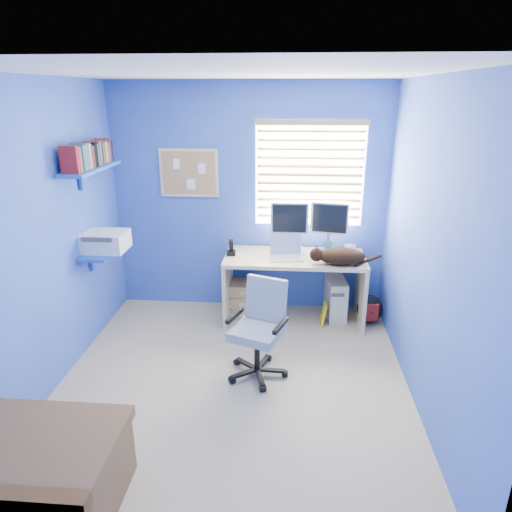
# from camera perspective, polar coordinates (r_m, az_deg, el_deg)

# --- Properties ---
(floor) EXTENTS (3.00, 3.20, 0.00)m
(floor) POSITION_cam_1_polar(r_m,az_deg,el_deg) (4.09, -2.91, -15.76)
(floor) COLOR tan
(floor) RESTS_ON ground
(ceiling) EXTENTS (3.00, 3.20, 0.00)m
(ceiling) POSITION_cam_1_polar(r_m,az_deg,el_deg) (3.33, -3.71, 21.93)
(ceiling) COLOR white
(ceiling) RESTS_ON wall_back
(wall_back) EXTENTS (3.00, 0.01, 2.50)m
(wall_back) POSITION_cam_1_polar(r_m,az_deg,el_deg) (5.04, -0.88, 6.91)
(wall_back) COLOR #3352B0
(wall_back) RESTS_ON ground
(wall_front) EXTENTS (3.00, 0.01, 2.50)m
(wall_front) POSITION_cam_1_polar(r_m,az_deg,el_deg) (2.08, -9.15, -13.14)
(wall_front) COLOR #3352B0
(wall_front) RESTS_ON ground
(wall_left) EXTENTS (0.01, 3.20, 2.50)m
(wall_left) POSITION_cam_1_polar(r_m,az_deg,el_deg) (3.99, -25.14, 1.52)
(wall_left) COLOR #3352B0
(wall_left) RESTS_ON ground
(wall_right) EXTENTS (0.01, 3.20, 2.50)m
(wall_right) POSITION_cam_1_polar(r_m,az_deg,el_deg) (3.63, 20.89, 0.44)
(wall_right) COLOR #3352B0
(wall_right) RESTS_ON ground
(desk) EXTENTS (1.48, 0.65, 0.74)m
(desk) POSITION_cam_1_polar(r_m,az_deg,el_deg) (4.97, 4.74, -4.05)
(desk) COLOR tan
(desk) RESTS_ON floor
(laptop) EXTENTS (0.36, 0.30, 0.22)m
(laptop) POSITION_cam_1_polar(r_m,az_deg,el_deg) (4.73, 3.86, 0.94)
(laptop) COLOR silver
(laptop) RESTS_ON desk
(monitor_left) EXTENTS (0.40, 0.12, 0.54)m
(monitor_left) POSITION_cam_1_polar(r_m,az_deg,el_deg) (4.92, 4.18, 3.66)
(monitor_left) COLOR silver
(monitor_left) RESTS_ON desk
(monitor_right) EXTENTS (0.41, 0.19, 0.54)m
(monitor_right) POSITION_cam_1_polar(r_m,az_deg,el_deg) (4.97, 9.09, 3.62)
(monitor_right) COLOR silver
(monitor_right) RESTS_ON desk
(phone) EXTENTS (0.10, 0.12, 0.17)m
(phone) POSITION_cam_1_polar(r_m,az_deg,el_deg) (4.84, -3.12, 1.12)
(phone) COLOR black
(phone) RESTS_ON desk
(mug) EXTENTS (0.10, 0.09, 0.10)m
(mug) POSITION_cam_1_polar(r_m,az_deg,el_deg) (5.02, 9.02, 1.16)
(mug) COLOR #1C716B
(mug) RESTS_ON desk
(cd_spindle) EXTENTS (0.13, 0.13, 0.07)m
(cd_spindle) POSITION_cam_1_polar(r_m,az_deg,el_deg) (5.06, 11.71, 0.95)
(cd_spindle) COLOR silver
(cd_spindle) RESTS_ON desk
(cat) EXTENTS (0.49, 0.27, 0.17)m
(cat) POSITION_cam_1_polar(r_m,az_deg,el_deg) (4.65, 10.65, -0.02)
(cat) COLOR black
(cat) RESTS_ON desk
(tower_pc) EXTENTS (0.23, 0.46, 0.45)m
(tower_pc) POSITION_cam_1_polar(r_m,az_deg,el_deg) (5.16, 9.89, -5.12)
(tower_pc) COLOR beige
(tower_pc) RESTS_ON floor
(drawer_boxes) EXTENTS (0.35, 0.28, 0.41)m
(drawer_boxes) POSITION_cam_1_polar(r_m,az_deg,el_deg) (5.10, -1.41, -5.39)
(drawer_boxes) COLOR tan
(drawer_boxes) RESTS_ON floor
(yellow_book) EXTENTS (0.03, 0.17, 0.24)m
(yellow_book) POSITION_cam_1_polar(r_m,az_deg,el_deg) (5.02, 8.42, -7.14)
(yellow_book) COLOR yellow
(yellow_book) RESTS_ON floor
(backpack) EXTENTS (0.29, 0.23, 0.32)m
(backpack) POSITION_cam_1_polar(r_m,az_deg,el_deg) (5.12, 14.03, -6.43)
(backpack) COLOR black
(backpack) RESTS_ON floor
(bed_corner) EXTENTS (1.01, 0.72, 0.49)m
(bed_corner) POSITION_cam_1_polar(r_m,az_deg,el_deg) (3.27, -26.37, -23.41)
(bed_corner) COLOR brown
(bed_corner) RESTS_ON floor
(office_chair) EXTENTS (0.64, 0.64, 0.86)m
(office_chair) POSITION_cam_1_polar(r_m,az_deg,el_deg) (4.06, 0.39, -10.55)
(office_chair) COLOR black
(office_chair) RESTS_ON floor
(window_blinds) EXTENTS (1.15, 0.05, 1.10)m
(window_blinds) POSITION_cam_1_polar(r_m,az_deg,el_deg) (4.94, 6.73, 10.05)
(window_blinds) COLOR white
(window_blinds) RESTS_ON ground
(corkboard) EXTENTS (0.64, 0.02, 0.52)m
(corkboard) POSITION_cam_1_polar(r_m,az_deg,el_deg) (5.07, -8.37, 10.23)
(corkboard) COLOR tan
(corkboard) RESTS_ON ground
(wall_shelves) EXTENTS (0.42, 0.90, 1.05)m
(wall_shelves) POSITION_cam_1_polar(r_m,az_deg,el_deg) (4.53, -19.36, 6.70)
(wall_shelves) COLOR blue
(wall_shelves) RESTS_ON ground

